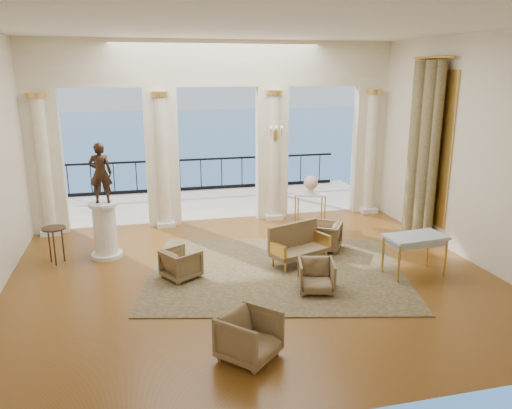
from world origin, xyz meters
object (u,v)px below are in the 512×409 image
object	(u,v)px
console_table	(310,199)
game_table	(416,240)
side_table	(54,233)
pedestal	(105,231)
statue	(100,173)
armchair_d	(181,262)
armchair_b	(316,275)
armchair_c	(325,235)
armchair_a	(249,334)
settee	(297,244)

from	to	relation	value
console_table	game_table	bearing A→B (deg)	-56.66
game_table	side_table	xyz separation A→B (m)	(-6.71, 2.23, -0.05)
pedestal	statue	world-z (taller)	statue
pedestal	armchair_d	bearing A→B (deg)	-46.50
armchair_b	game_table	distance (m)	2.13
armchair_d	pedestal	bearing A→B (deg)	12.86
armchair_c	pedestal	distance (m)	4.64
statue	armchair_b	bearing A→B (deg)	149.32
armchair_d	armchair_a	bearing A→B (deg)	161.50
armchair_c	game_table	size ratio (longest dim) A/B	0.57
pedestal	armchair_a	bearing A→B (deg)	-65.21
armchair_b	settee	bearing A→B (deg)	99.83
armchair_d	settee	xyz separation A→B (m)	(2.35, 0.21, 0.09)
side_table	console_table	bearing A→B (deg)	13.12
armchair_c	console_table	bearing A→B (deg)	-158.21
armchair_a	console_table	size ratio (longest dim) A/B	0.84
pedestal	console_table	size ratio (longest dim) A/B	1.36
pedestal	side_table	xyz separation A→B (m)	(-0.97, -0.13, 0.08)
armchair_c	side_table	distance (m)	5.59
armchair_c	statue	xyz separation A→B (m)	(-4.59, 0.69, 1.45)
pedestal	console_table	distance (m)	5.10
statue	side_table	world-z (taller)	statue
armchair_c	side_table	world-z (taller)	side_table
armchair_c	game_table	bearing A→B (deg)	67.04
armchair_a	armchair_c	size ratio (longest dim) A/B	1.07
armchair_d	console_table	distance (m)	4.48
armchair_b	armchair_d	size ratio (longest dim) A/B	1.01
statue	settee	bearing A→B (deg)	166.34
pedestal	side_table	bearing A→B (deg)	-172.45
armchair_c	statue	size ratio (longest dim) A/B	0.55
armchair_c	armchair_d	distance (m)	3.27
armchair_a	game_table	world-z (taller)	game_table
settee	side_table	size ratio (longest dim) A/B	1.77
armchair_a	armchair_c	xyz separation A→B (m)	(2.54, 3.74, -0.02)
settee	armchair_a	bearing A→B (deg)	-139.76
statue	armchair_d	bearing A→B (deg)	138.65
armchair_a	settee	bearing A→B (deg)	18.25
game_table	statue	world-z (taller)	statue
pedestal	console_table	world-z (taller)	pedestal
armchair_c	settee	world-z (taller)	settee
console_table	side_table	size ratio (longest dim) A/B	1.15
pedestal	settee	bearing A→B (deg)	-18.81
settee	side_table	distance (m)	4.88
game_table	console_table	distance (m)	3.70
game_table	armchair_c	bearing A→B (deg)	119.30
statue	console_table	distance (m)	5.23
armchair_c	pedestal	size ratio (longest dim) A/B	0.58
armchair_a	armchair_c	bearing A→B (deg)	12.75
console_table	armchair_b	bearing A→B (deg)	-87.31
armchair_d	armchair_c	bearing A→B (deg)	-106.46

